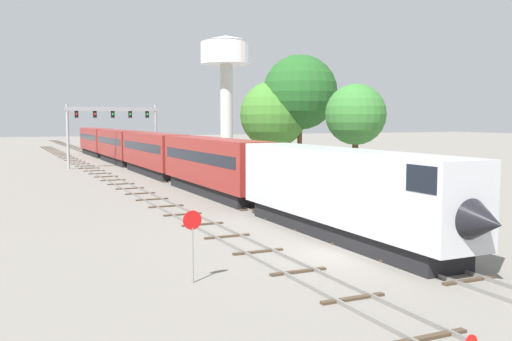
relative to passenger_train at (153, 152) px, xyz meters
The scene contains 10 objects.
ground_plane 42.91m from the passenger_train, 92.68° to the right, with size 400.00×400.00×0.00m, color gray.
track_main 17.40m from the passenger_train, 90.00° to the left, with size 2.60×200.00×0.16m.
track_near 6.67m from the passenger_train, 153.13° to the right, with size 2.60×160.00×0.16m.
passenger_train is the anchor object (origin of this frame).
signal_gantry 12.26m from the passenger_train, 101.04° to the left, with size 12.10×0.49×8.33m.
water_tower 55.30m from the passenger_train, 58.80° to the left, with size 10.66×10.66×23.37m.
stop_sign 45.48m from the passenger_train, 102.70° to the right, with size 0.76×0.08×2.88m.
trackside_tree_left 18.45m from the passenger_train, 21.98° to the right, with size 8.69×8.69×13.86m.
trackside_tree_mid 14.69m from the passenger_train, 20.53° to the right, with size 7.83×7.83×10.86m.
trackside_tree_right 25.94m from the passenger_train, 59.85° to the right, with size 5.49×5.49×9.58m.
Camera 1 is at (-15.03, -22.75, 6.42)m, focal length 40.48 mm.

